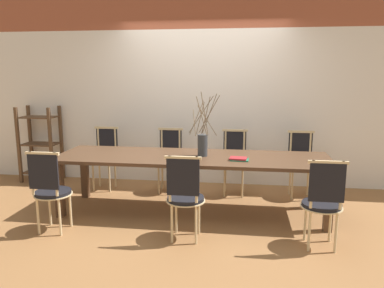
# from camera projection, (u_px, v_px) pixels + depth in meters

# --- Properties ---
(ground_plane) EXTENTS (16.00, 16.00, 0.00)m
(ground_plane) POSITION_uv_depth(u_px,v_px,m) (192.00, 212.00, 4.71)
(ground_plane) COLOR olive
(wall_rear) EXTENTS (12.00, 0.06, 3.20)m
(wall_rear) POSITION_uv_depth(u_px,v_px,m) (204.00, 81.00, 5.70)
(wall_rear) COLOR white
(wall_rear) RESTS_ON ground_plane
(dining_table) EXTENTS (3.33, 0.94, 0.72)m
(dining_table) POSITION_uv_depth(u_px,v_px,m) (192.00, 162.00, 4.59)
(dining_table) COLOR #4C3321
(dining_table) RESTS_ON ground_plane
(chair_near_leftend) EXTENTS (0.41, 0.41, 0.92)m
(chair_near_leftend) POSITION_uv_depth(u_px,v_px,m) (51.00, 188.00, 4.02)
(chair_near_leftend) COLOR black
(chair_near_leftend) RESTS_ON ground_plane
(chair_near_left) EXTENTS (0.41, 0.41, 0.92)m
(chair_near_left) POSITION_uv_depth(u_px,v_px,m) (185.00, 194.00, 3.82)
(chair_near_left) COLOR black
(chair_near_left) RESTS_ON ground_plane
(chair_near_center) EXTENTS (0.41, 0.41, 0.92)m
(chair_near_center) POSITION_uv_depth(u_px,v_px,m) (323.00, 201.00, 3.64)
(chair_near_center) COLOR black
(chair_near_center) RESTS_ON ground_plane
(chair_far_leftend) EXTENTS (0.41, 0.41, 0.92)m
(chair_far_leftend) POSITION_uv_depth(u_px,v_px,m) (105.00, 156.00, 5.60)
(chair_far_leftend) COLOR black
(chair_far_leftend) RESTS_ON ground_plane
(chair_far_left) EXTENTS (0.41, 0.41, 0.92)m
(chair_far_left) POSITION_uv_depth(u_px,v_px,m) (169.00, 158.00, 5.46)
(chair_far_left) COLOR black
(chair_far_left) RESTS_ON ground_plane
(chair_far_center) EXTENTS (0.41, 0.41, 0.92)m
(chair_far_center) POSITION_uv_depth(u_px,v_px,m) (234.00, 160.00, 5.33)
(chair_far_center) COLOR black
(chair_far_center) RESTS_ON ground_plane
(chair_far_right) EXTENTS (0.41, 0.41, 0.92)m
(chair_far_right) POSITION_uv_depth(u_px,v_px,m) (301.00, 162.00, 5.21)
(chair_far_right) COLOR black
(chair_far_right) RESTS_ON ground_plane
(vase_centerpiece) EXTENTS (0.39, 0.38, 0.78)m
(vase_centerpiece) POSITION_uv_depth(u_px,v_px,m) (203.00, 143.00, 4.55)
(vase_centerpiece) COLOR #33383D
(vase_centerpiece) RESTS_ON dining_table
(book_stack) EXTENTS (0.23, 0.18, 0.03)m
(book_stack) POSITION_uv_depth(u_px,v_px,m) (239.00, 159.00, 4.35)
(book_stack) COLOR #1E6B4C
(book_stack) RESTS_ON dining_table
(shelving_rack) EXTENTS (0.58, 0.39, 1.20)m
(shelving_rack) POSITION_uv_depth(u_px,v_px,m) (40.00, 144.00, 5.99)
(shelving_rack) COLOR #513823
(shelving_rack) RESTS_ON ground_plane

